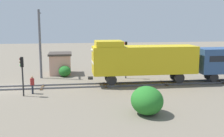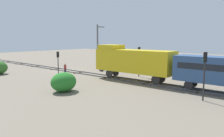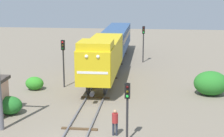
% 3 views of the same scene
% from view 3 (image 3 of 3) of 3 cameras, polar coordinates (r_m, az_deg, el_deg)
% --- Properties ---
extents(locomotive, '(2.90, 11.60, 4.60)m').
position_cam_3_polar(locomotive, '(32.00, -1.67, 2.08)').
color(locomotive, gold).
rests_on(locomotive, railway_track).
extents(passenger_car_leading, '(2.84, 14.00, 3.66)m').
position_cam_3_polar(passenger_car_leading, '(45.09, 0.73, 5.08)').
color(passenger_car_leading, '#2D4C7A').
rests_on(passenger_car_leading, railway_track).
extents(traffic_signal_near, '(0.32, 0.34, 3.61)m').
position_cam_3_polar(traffic_signal_near, '(20.22, 2.57, -5.45)').
color(traffic_signal_near, '#262628').
rests_on(traffic_signal_near, ground).
extents(traffic_signal_mid, '(0.32, 0.34, 4.40)m').
position_cam_3_polar(traffic_signal_mid, '(31.48, -8.12, 2.27)').
color(traffic_signal_mid, '#262628').
rests_on(traffic_signal_mid, ground).
extents(traffic_signal_far, '(0.32, 0.34, 4.46)m').
position_cam_3_polar(traffic_signal_far, '(41.90, 5.25, 5.16)').
color(traffic_signal_far, '#262628').
rests_on(traffic_signal_far, ground).
extents(worker_near_track, '(0.38, 0.38, 1.70)m').
position_cam_3_polar(worker_near_track, '(21.48, 0.50, -8.63)').
color(worker_near_track, '#262B38').
rests_on(worker_near_track, ground).
extents(bush_near, '(1.84, 1.50, 1.34)m').
position_cam_3_polar(bush_near, '(26.16, -16.66, -5.89)').
color(bush_near, '#226B26').
rests_on(bush_near, ground).
extents(bush_far, '(2.88, 2.35, 2.09)m').
position_cam_3_polar(bush_far, '(30.48, 16.10, -2.37)').
color(bush_far, '#267326').
rests_on(bush_far, ground).
extents(bush_back, '(1.64, 1.34, 1.19)m').
position_cam_3_polar(bush_back, '(31.69, -12.76, -2.42)').
color(bush_back, '#308826').
rests_on(bush_back, ground).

